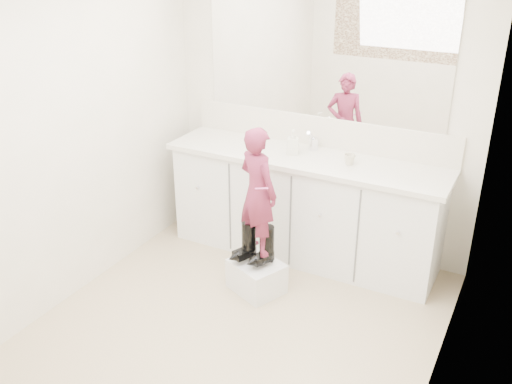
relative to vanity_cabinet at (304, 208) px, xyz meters
The scene contains 18 objects.
floor 1.30m from the vanity_cabinet, 90.00° to the right, with size 3.00×3.00×0.00m, color #998764.
wall_back 0.82m from the vanity_cabinet, 90.00° to the left, with size 2.60×2.60×0.00m, color beige.
wall_front 2.83m from the vanity_cabinet, 90.00° to the right, with size 2.60×2.60×0.00m, color beige.
wall_left 1.95m from the vanity_cabinet, 136.70° to the right, with size 3.00×3.00×0.00m, color beige.
wall_right 1.95m from the vanity_cabinet, 43.30° to the right, with size 3.00×3.00×0.00m, color beige.
vanity_cabinet is the anchor object (origin of this frame).
countertop 0.45m from the vanity_cabinet, 90.00° to the right, with size 2.28×0.58×0.04m, color beige.
backsplash 0.64m from the vanity_cabinet, 90.00° to the left, with size 2.28×0.03×0.25m, color beige.
mirror 1.24m from the vanity_cabinet, 90.00° to the left, with size 2.00×0.02×1.00m, color white.
dot_panel 2.98m from the vanity_cabinet, 90.00° to the right, with size 2.00×0.01×1.20m, color #472819.
faucet 0.54m from the vanity_cabinet, 90.00° to the left, with size 0.08×0.08×0.10m, color silver.
cup 0.63m from the vanity_cabinet, ahead, with size 0.09×0.09×0.08m, color beige.
soap_bottle 0.58m from the vanity_cabinet, behind, with size 0.09×0.09×0.20m, color silver.
step_stool 0.74m from the vanity_cabinet, 97.77° to the right, with size 0.38×0.31×0.24m, color silver.
boot_left 0.67m from the vanity_cabinet, 104.33° to the right, with size 0.11×0.21×0.31m, color black, non-canonical shape.
boot_right 0.65m from the vanity_cabinet, 91.48° to the right, with size 0.11×0.21×0.31m, color black, non-canonical shape.
toddler 0.77m from the vanity_cabinet, 98.00° to the right, with size 0.35×0.23×0.96m, color #AD355F.
toothbrush 0.87m from the vanity_cabinet, 91.71° to the right, with size 0.01×0.01×0.14m, color #FC62BF.
Camera 1 is at (1.61, -2.70, 2.50)m, focal length 40.00 mm.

